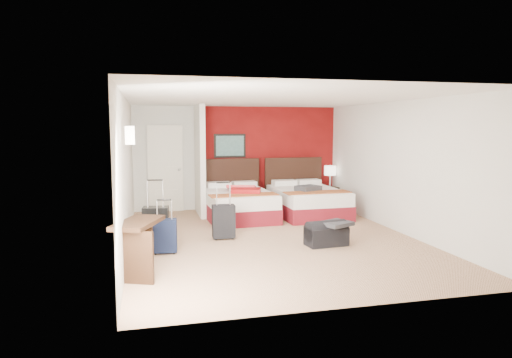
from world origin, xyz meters
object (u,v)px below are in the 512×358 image
object	(u,v)px
nightstand	(330,197)
suitcase_charcoal	(224,223)
red_suitcase_open	(243,189)
bed_left	(238,205)
table_lamp	(330,176)
suitcase_black	(156,227)
suitcase_navy	(165,237)
desk	(139,248)
duffel_bag	(326,235)
bed_right	(307,202)

from	to	relation	value
nightstand	suitcase_charcoal	world-z (taller)	suitcase_charcoal
red_suitcase_open	bed_left	bearing A→B (deg)	152.48
table_lamp	suitcase_black	distance (m)	5.24
suitcase_navy	desk	xyz separation A→B (m)	(-0.39, -0.99, 0.11)
nightstand	desk	size ratio (longest dim) A/B	0.56
suitcase_black	suitcase_charcoal	bearing A→B (deg)	16.93
suitcase_navy	duffel_bag	size ratio (longest dim) A/B	0.75
table_lamp	desk	size ratio (longest dim) A/B	0.59
suitcase_charcoal	bed_right	bearing A→B (deg)	39.45
nightstand	suitcase_black	distance (m)	5.22
suitcase_black	desk	bearing A→B (deg)	-92.16
duffel_bag	desk	size ratio (longest dim) A/B	0.77
duffel_bag	bed_right	bearing A→B (deg)	71.25
desk	table_lamp	bearing A→B (deg)	65.80
bed_right	duffel_bag	distance (m)	2.68
desk	bed_left	bearing A→B (deg)	81.44
nightstand	desk	xyz separation A→B (m)	(-4.61, -4.39, 0.12)
red_suitcase_open	suitcase_charcoal	size ratio (longest dim) A/B	1.48
bed_left	desk	distance (m)	4.05
bed_right	suitcase_charcoal	size ratio (longest dim) A/B	3.42
suitcase_charcoal	bed_left	bearing A→B (deg)	72.00
bed_left	nightstand	bearing A→B (deg)	17.18
suitcase_charcoal	nightstand	bearing A→B (deg)	41.62
bed_right	suitcase_navy	size ratio (longest dim) A/B	3.86
bed_left	bed_right	xyz separation A→B (m)	(1.61, -0.02, 0.00)
suitcase_black	duffel_bag	world-z (taller)	suitcase_black
table_lamp	duffel_bag	xyz separation A→B (m)	(-1.53, -3.54, -0.59)
bed_left	table_lamp	xyz separation A→B (m)	(2.54, 0.91, 0.47)
nightstand	suitcase_navy	xyz separation A→B (m)	(-4.22, -3.40, 0.01)
bed_left	duffel_bag	distance (m)	2.82
nightstand	table_lamp	distance (m)	0.52
bed_right	desk	distance (m)	5.05
table_lamp	suitcase_charcoal	xyz separation A→B (m)	(-3.16, -2.69, -0.48)
table_lamp	desk	distance (m)	6.38
bed_right	suitcase_navy	distance (m)	4.11
nightstand	duffel_bag	size ratio (longest dim) A/B	0.73
bed_left	nightstand	size ratio (longest dim) A/B	3.95
bed_right	nightstand	bearing A→B (deg)	43.58
bed_left	suitcase_charcoal	distance (m)	1.88
suitcase_charcoal	desk	xyz separation A→B (m)	(-1.45, -1.71, 0.08)
table_lamp	duffel_bag	distance (m)	3.90
desk	suitcase_navy	bearing A→B (deg)	90.84
bed_right	suitcase_charcoal	xyz separation A→B (m)	(-2.23, -1.75, -0.01)
suitcase_black	duffel_bag	distance (m)	2.90
suitcase_navy	bed_left	bearing A→B (deg)	62.07
bed_right	duffel_bag	xyz separation A→B (m)	(-0.60, -2.61, -0.13)
desk	suitcase_black	bearing A→B (deg)	102.39
suitcase_black	desk	world-z (taller)	desk
suitcase_charcoal	suitcase_navy	distance (m)	1.28
red_suitcase_open	suitcase_black	distance (m)	2.70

